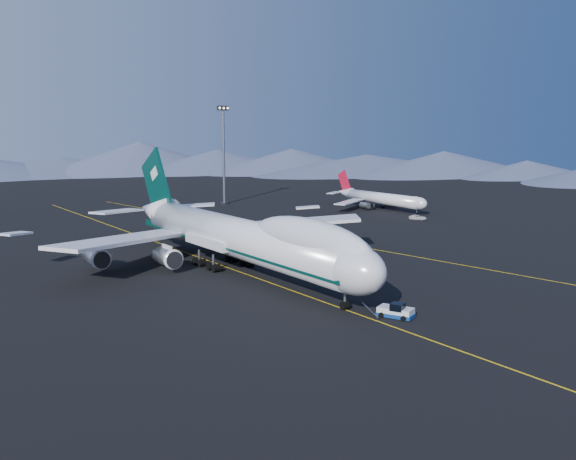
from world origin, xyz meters
TOP-DOWN VIEW (x-y plane):
  - ground at (0.00, 0.00)m, footprint 500.00×500.00m
  - taxiway_line_main at (0.00, 0.00)m, footprint 0.25×220.00m
  - taxiway_line_side at (30.00, 10.00)m, footprint 28.08×198.09m
  - boeing_747 at (0.00, 0.03)m, footprint 59.62×72.43m
  - pushback_tug at (3.00, -32.72)m, footprint 3.85×4.97m
  - second_jet at (73.67, 45.76)m, footprint 32.15×36.32m
  - service_van at (67.20, 24.60)m, footprint 3.72×4.91m
  - floodlight_mast at (43.88, 82.60)m, footprint 3.64×2.73m

SIDE VIEW (x-z plane):
  - ground at x=0.00m, z-range 0.00..0.00m
  - taxiway_line_main at x=0.00m, z-range 0.01..0.01m
  - taxiway_line_side at x=30.00m, z-range 0.01..0.01m
  - pushback_tug at x=3.00m, z-range -0.36..1.58m
  - service_van at x=67.20m, z-range 0.00..1.24m
  - second_jet at x=73.67m, z-range -2.04..8.30m
  - boeing_747 at x=0.00m, z-range -3.87..15.50m
  - floodlight_mast at x=43.88m, z-range 0.20..29.68m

